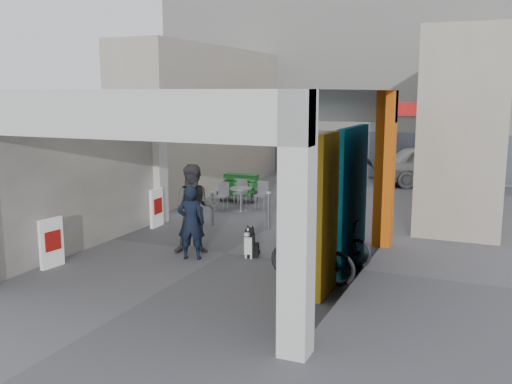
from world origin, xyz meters
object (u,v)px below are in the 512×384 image
at_px(man_with_dog, 191,223).
at_px(man_crates, 360,170).
at_px(man_elderly, 324,219).
at_px(cafe_set, 241,199).
at_px(produce_stand, 239,191).
at_px(white_van, 436,165).
at_px(man_back_turned, 195,209).
at_px(bicycle_front, 331,241).
at_px(border_collie, 251,244).
at_px(bicycle_rear, 312,255).

height_order(man_with_dog, man_crates, man_crates).
bearing_deg(man_elderly, cafe_set, 154.47).
distance_m(produce_stand, white_van, 7.91).
bearing_deg(man_back_turned, bicycle_front, -18.60).
xyz_separation_m(man_with_dog, white_van, (3.65, 11.96, -0.02)).
height_order(produce_stand, border_collie, produce_stand).
xyz_separation_m(bicycle_rear, white_van, (0.88, 12.38, 0.25)).
xyz_separation_m(produce_stand, man_back_turned, (1.62, -5.77, 0.63)).
relative_size(man_back_turned, white_van, 0.44).
xyz_separation_m(bicycle_front, bicycle_rear, (0.00, -1.30, 0.05)).
bearing_deg(man_back_turned, man_crates, 52.17).
distance_m(man_crates, bicycle_front, 8.20).
bearing_deg(bicycle_rear, cafe_set, 42.35).
bearing_deg(cafe_set, white_van, 54.40).
height_order(produce_stand, man_with_dog, man_with_dog).
relative_size(man_with_dog, bicycle_rear, 0.92).
height_order(produce_stand, bicycle_rear, bicycle_rear).
bearing_deg(man_with_dog, border_collie, -169.20).
height_order(man_back_turned, bicycle_front, man_back_turned).
relative_size(cafe_set, bicycle_rear, 0.80).
distance_m(man_with_dog, man_elderly, 2.87).
distance_m(cafe_set, man_with_dog, 5.32).
height_order(man_with_dog, bicycle_front, man_with_dog).
bearing_deg(produce_stand, border_collie, -55.87).
bearing_deg(white_van, cafe_set, 124.86).
bearing_deg(bicycle_front, white_van, 5.41).
distance_m(bicycle_front, bicycle_rear, 1.30).
bearing_deg(bicycle_front, man_with_dog, 117.34).
height_order(cafe_set, man_elderly, man_elderly).
relative_size(produce_stand, bicycle_front, 0.74).
distance_m(cafe_set, bicycle_front, 5.86).
distance_m(produce_stand, bicycle_front, 7.02).
height_order(man_with_dog, man_back_turned, man_back_turned).
distance_m(cafe_set, man_back_turned, 4.87).
height_order(produce_stand, bicycle_front, bicycle_front).
distance_m(produce_stand, man_with_dog, 6.48).
distance_m(cafe_set, man_crates, 4.71).
height_order(bicycle_front, white_van, white_van).
distance_m(man_elderly, bicycle_rear, 2.07).
bearing_deg(produce_stand, man_crates, 47.06).
xyz_separation_m(produce_stand, man_crates, (3.27, 2.75, 0.51)).
relative_size(man_elderly, bicycle_rear, 0.88).
distance_m(produce_stand, man_back_turned, 6.03).
relative_size(border_collie, bicycle_front, 0.40).
xyz_separation_m(cafe_set, man_crates, (2.72, 3.81, 0.56)).
bearing_deg(bicycle_front, cafe_set, 52.94).
relative_size(border_collie, man_with_dog, 0.45).
bearing_deg(border_collie, man_back_turned, 169.23).
xyz_separation_m(cafe_set, bicycle_rear, (3.99, -5.58, 0.22)).
height_order(produce_stand, man_back_turned, man_back_turned).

